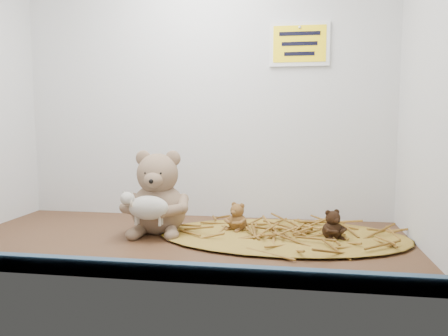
% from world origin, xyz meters
% --- Properties ---
extents(alcove_shell, '(1.20, 0.60, 0.90)m').
position_xyz_m(alcove_shell, '(0.00, 0.09, 0.45)').
color(alcove_shell, '#422A17').
rests_on(alcove_shell, ground).
extents(front_rail, '(1.19, 0.02, 0.04)m').
position_xyz_m(front_rail, '(0.00, -0.29, 0.02)').
color(front_rail, '#334F63').
rests_on(front_rail, shelf_floor).
extents(straw_bed, '(0.67, 0.39, 0.01)m').
position_xyz_m(straw_bed, '(0.26, 0.06, 0.01)').
color(straw_bed, olive).
rests_on(straw_bed, shelf_floor).
extents(main_teddy, '(0.20, 0.21, 0.23)m').
position_xyz_m(main_teddy, '(-0.09, 0.06, 0.12)').
color(main_teddy, '#886D54').
rests_on(main_teddy, shelf_floor).
extents(toy_lamb, '(0.14, 0.08, 0.09)m').
position_xyz_m(toy_lamb, '(-0.09, -0.02, 0.09)').
color(toy_lamb, '#B1AA9F').
rests_on(toy_lamb, main_teddy).
extents(mini_teddy_tan, '(0.09, 0.09, 0.08)m').
position_xyz_m(mini_teddy_tan, '(0.14, 0.09, 0.05)').
color(mini_teddy_tan, brown).
rests_on(mini_teddy_tan, straw_bed).
extents(mini_teddy_brown, '(0.09, 0.09, 0.08)m').
position_xyz_m(mini_teddy_brown, '(0.39, 0.04, 0.05)').
color(mini_teddy_brown, black).
rests_on(mini_teddy_brown, straw_bed).
extents(wall_sign, '(0.16, 0.01, 0.11)m').
position_xyz_m(wall_sign, '(0.30, 0.29, 0.55)').
color(wall_sign, yellow).
rests_on(wall_sign, back_wall).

